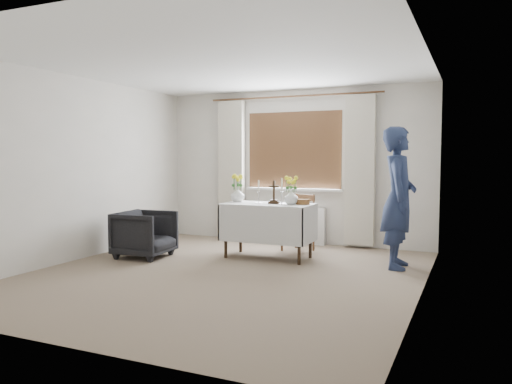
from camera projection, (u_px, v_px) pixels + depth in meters
ground at (224, 275)px, 5.97m from camera, size 5.00×5.00×0.00m
altar_table at (268, 231)px, 6.94m from camera, size 1.24×0.64×0.76m
wooden_chair at (298, 223)px, 7.47m from camera, size 0.50×0.50×0.85m
armchair at (145, 234)px, 7.00m from camera, size 0.76×0.75×0.66m
person at (399, 198)px, 6.29m from camera, size 0.48×0.69×1.79m
radiator at (292, 225)px, 8.15m from camera, size 1.10×0.10×0.60m
wooden_cross at (274, 192)px, 6.90m from camera, size 0.17×0.14×0.32m
candlestick_left at (259, 192)px, 6.93m from camera, size 0.12×0.12×0.32m
candlestick_right at (282, 191)px, 6.79m from camera, size 0.14×0.14×0.36m
flower_vase_left at (238, 195)px, 7.18m from camera, size 0.25×0.25×0.21m
flower_vase_right at (291, 197)px, 6.78m from camera, size 0.21×0.21×0.20m
wicker_basket at (303, 202)px, 6.80m from camera, size 0.25×0.25×0.07m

